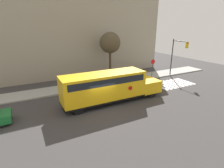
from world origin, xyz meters
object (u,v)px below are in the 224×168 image
Objects in this scene: traffic_light at (177,53)px; tree_near_sidewalk at (110,43)px; school_bus at (109,86)px; stop_sign at (153,66)px.

tree_near_sidewalk reaches higher than traffic_light.
school_bus is 1.61× the size of tree_near_sidewalk.
traffic_light is at bearing 16.11° from school_bus.
stop_sign is (9.87, 5.00, 0.09)m from school_bus.
tree_near_sidewalk is at bearing 152.90° from stop_sign.
school_bus is at bearing -163.89° from traffic_light.
tree_near_sidewalk is (-5.67, 2.90, 3.31)m from stop_sign.
tree_near_sidewalk is (-9.12, 4.05, 1.47)m from traffic_light.
tree_near_sidewalk reaches higher than school_bus.
school_bus is at bearing -118.01° from tree_near_sidewalk.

